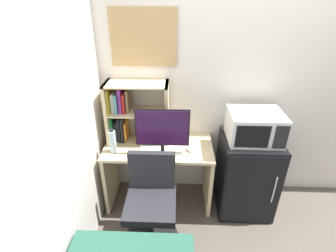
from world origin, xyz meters
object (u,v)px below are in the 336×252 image
Objects in this scene: hutch_bookshelf at (129,111)px; mini_fridge at (246,174)px; monitor at (162,130)px; desk_chair at (151,206)px; water_bottle at (113,141)px; wall_corkboard at (143,38)px; computer_mouse at (190,149)px; keyboard at (161,150)px; microwave at (255,126)px.

mini_fridge is (1.23, -0.19, -0.63)m from hutch_bookshelf.
monitor is 0.58× the size of desk_chair.
water_bottle is at bearing 178.21° from monitor.
water_bottle reaches higher than desk_chair.
computer_mouse is at bearing -35.29° from wall_corkboard.
microwave is (0.89, 0.04, 0.26)m from keyboard.
wall_corkboard reaches higher than water_bottle.
computer_mouse is 0.65m from microwave.
desk_chair is 1.56m from wall_corkboard.
keyboard is at bearing -62.76° from wall_corkboard.
monitor is 0.81× the size of wall_corkboard.
keyboard is at bearing 4.59° from water_bottle.
water_bottle is 0.29× the size of mini_fridge.
microwave is 0.57× the size of desk_chair.
water_bottle is 1.37m from microwave.
keyboard is (0.34, -0.22, -0.32)m from hutch_bookshelf.
water_bottle is at bearing -127.38° from wall_corkboard.
wall_corkboard is (-0.46, 0.33, 1.00)m from computer_mouse.
monitor is at bearing -174.16° from microwave.
water_bottle is 0.29× the size of desk_chair.
keyboard is at bearing 105.49° from monitor.
computer_mouse is 1.15m from wall_corkboard.
desk_chair reaches higher than keyboard.
water_bottle reaches higher than mini_fridge.
microwave is (0.00, 0.00, 0.57)m from mini_fridge.
computer_mouse is (0.27, 0.07, -0.25)m from monitor.
keyboard is at bearing -32.83° from hutch_bookshelf.
keyboard is 0.54m from desk_chair.
hutch_bookshelf is 6.02× the size of computer_mouse.
water_bottle reaches higher than keyboard.
monitor is at bearing 76.47° from desk_chair.
hutch_bookshelf is 0.73× the size of mini_fridge.
wall_corkboard reaches higher than computer_mouse.
hutch_bookshelf is 1.24× the size of monitor.
desk_chair is at bearing -99.86° from keyboard.
hutch_bookshelf is 1.00× the size of wall_corkboard.
desk_chair is at bearing -81.96° from wall_corkboard.
mini_fridge is at bearing -16.31° from wall_corkboard.
microwave is at bearing 1.76° from computer_mouse.
monitor reaches higher than water_bottle.
microwave is (0.60, 0.02, 0.25)m from computer_mouse.
computer_mouse is 0.17× the size of wall_corkboard.
computer_mouse is at bearing 50.23° from desk_chair.
water_bottle is 0.40× the size of wall_corkboard.
monitor is 0.88m from microwave.
microwave is at bearing -16.16° from wall_corkboard.
microwave is at bearing 5.84° from monitor.
computer_mouse is (0.62, -0.20, -0.31)m from hutch_bookshelf.
keyboard is 4.06× the size of computer_mouse.
wall_corkboard is at bearing 144.71° from computer_mouse.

